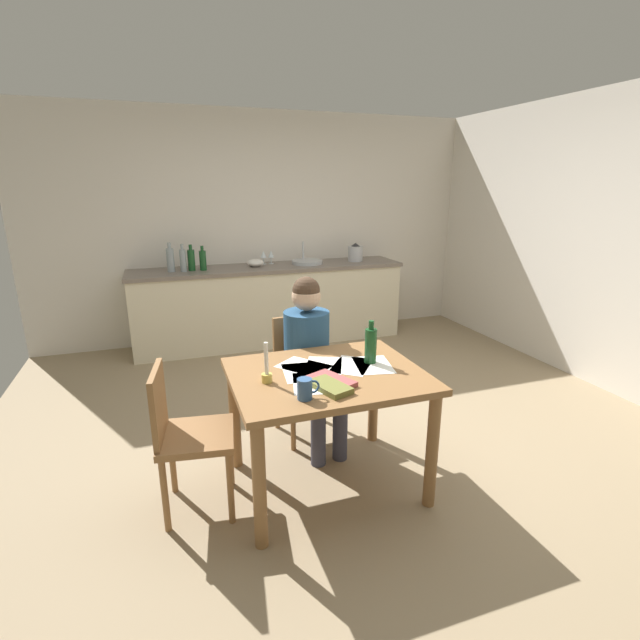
% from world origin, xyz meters
% --- Properties ---
extents(ground_plane, '(5.20, 5.20, 0.04)m').
position_xyz_m(ground_plane, '(0.00, 0.00, -0.02)').
color(ground_plane, '#937F60').
extents(wall_back, '(5.20, 0.12, 2.60)m').
position_xyz_m(wall_back, '(0.00, 2.60, 1.30)').
color(wall_back, silver).
rests_on(wall_back, ground).
extents(wall_right, '(0.12, 5.20, 2.60)m').
position_xyz_m(wall_right, '(2.60, 0.00, 1.30)').
color(wall_right, silver).
rests_on(wall_right, ground).
extents(kitchen_counter, '(3.08, 0.64, 0.90)m').
position_xyz_m(kitchen_counter, '(0.00, 2.24, 0.45)').
color(kitchen_counter, beige).
rests_on(kitchen_counter, ground).
extents(dining_table, '(1.11, 0.88, 0.74)m').
position_xyz_m(dining_table, '(-0.32, -0.56, 0.63)').
color(dining_table, olive).
rests_on(dining_table, ground).
extents(chair_at_table, '(0.43, 0.43, 0.87)m').
position_xyz_m(chair_at_table, '(-0.26, 0.12, 0.49)').
color(chair_at_table, olive).
rests_on(chair_at_table, ground).
extents(person_seated, '(0.35, 0.61, 1.19)m').
position_xyz_m(person_seated, '(-0.24, -0.03, 0.68)').
color(person_seated, navy).
rests_on(person_seated, ground).
extents(chair_side_empty, '(0.45, 0.45, 0.86)m').
position_xyz_m(chair_side_empty, '(-1.13, -0.52, 0.48)').
color(chair_side_empty, olive).
rests_on(chair_side_empty, ground).
extents(coffee_mug, '(0.12, 0.08, 0.11)m').
position_xyz_m(coffee_mug, '(-0.54, -0.85, 0.80)').
color(coffee_mug, '#33598C').
rests_on(coffee_mug, dining_table).
extents(candlestick, '(0.06, 0.06, 0.23)m').
position_xyz_m(candlestick, '(-0.68, -0.59, 0.81)').
color(candlestick, gold).
rests_on(candlestick, dining_table).
extents(book_magazine, '(0.21, 0.27, 0.03)m').
position_xyz_m(book_magazine, '(-0.38, -0.79, 0.76)').
color(book_magazine, olive).
rests_on(book_magazine, dining_table).
extents(book_cookery, '(0.29, 0.32, 0.03)m').
position_xyz_m(book_cookery, '(-0.37, -0.73, 0.76)').
color(book_cookery, '#A14948').
rests_on(book_cookery, dining_table).
extents(paper_letter, '(0.25, 0.32, 0.00)m').
position_xyz_m(paper_letter, '(-0.45, -0.52, 0.75)').
color(paper_letter, white).
rests_on(paper_letter, dining_table).
extents(paper_bill, '(0.35, 0.36, 0.00)m').
position_xyz_m(paper_bill, '(-0.14, -0.51, 0.75)').
color(paper_bill, white).
rests_on(paper_bill, dining_table).
extents(paper_envelope, '(0.26, 0.33, 0.00)m').
position_xyz_m(paper_envelope, '(-0.01, -0.55, 0.75)').
color(paper_envelope, white).
rests_on(paper_envelope, dining_table).
extents(paper_receipt, '(0.28, 0.34, 0.00)m').
position_xyz_m(paper_receipt, '(-0.44, -0.68, 0.75)').
color(paper_receipt, white).
rests_on(paper_receipt, dining_table).
extents(paper_notice, '(0.35, 0.36, 0.00)m').
position_xyz_m(paper_notice, '(-0.42, -0.43, 0.75)').
color(paper_notice, white).
rests_on(paper_notice, dining_table).
extents(paper_flyer, '(0.31, 0.35, 0.00)m').
position_xyz_m(paper_flyer, '(-0.30, -0.46, 0.75)').
color(paper_flyer, white).
rests_on(paper_flyer, dining_table).
extents(wine_bottle_on_table, '(0.07, 0.07, 0.27)m').
position_xyz_m(wine_bottle_on_table, '(-0.01, -0.50, 0.86)').
color(wine_bottle_on_table, '#194C23').
rests_on(wine_bottle_on_table, dining_table).
extents(sink_unit, '(0.36, 0.36, 0.24)m').
position_xyz_m(sink_unit, '(0.46, 2.24, 0.92)').
color(sink_unit, '#B2B7BC').
rests_on(sink_unit, kitchen_counter).
extents(bottle_oil, '(0.08, 0.08, 0.31)m').
position_xyz_m(bottle_oil, '(-1.07, 2.22, 1.03)').
color(bottle_oil, '#8C999E').
rests_on(bottle_oil, kitchen_counter).
extents(bottle_vinegar, '(0.07, 0.07, 0.29)m').
position_xyz_m(bottle_vinegar, '(-0.94, 2.19, 1.02)').
color(bottle_vinegar, '#8C999E').
rests_on(bottle_vinegar, kitchen_counter).
extents(bottle_wine_red, '(0.08, 0.08, 0.28)m').
position_xyz_m(bottle_wine_red, '(-0.85, 2.22, 1.02)').
color(bottle_wine_red, '#194C23').
rests_on(bottle_wine_red, kitchen_counter).
extents(bottle_sauce, '(0.07, 0.07, 0.26)m').
position_xyz_m(bottle_sauce, '(-0.73, 2.21, 1.01)').
color(bottle_sauce, '#194C23').
rests_on(bottle_sauce, kitchen_counter).
extents(mixing_bowl, '(0.18, 0.18, 0.08)m').
position_xyz_m(mixing_bowl, '(-0.15, 2.25, 0.94)').
color(mixing_bowl, white).
rests_on(mixing_bowl, kitchen_counter).
extents(stovetop_kettle, '(0.18, 0.18, 0.22)m').
position_xyz_m(stovetop_kettle, '(1.07, 2.24, 1.00)').
color(stovetop_kettle, '#B7BABF').
rests_on(stovetop_kettle, kitchen_counter).
extents(wine_glass_near_sink, '(0.07, 0.07, 0.15)m').
position_xyz_m(wine_glass_near_sink, '(0.06, 2.39, 1.01)').
color(wine_glass_near_sink, silver).
rests_on(wine_glass_near_sink, kitchen_counter).
extents(wine_glass_by_kettle, '(0.07, 0.07, 0.15)m').
position_xyz_m(wine_glass_by_kettle, '(-0.03, 2.39, 1.01)').
color(wine_glass_by_kettle, silver).
rests_on(wine_glass_by_kettle, kitchen_counter).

